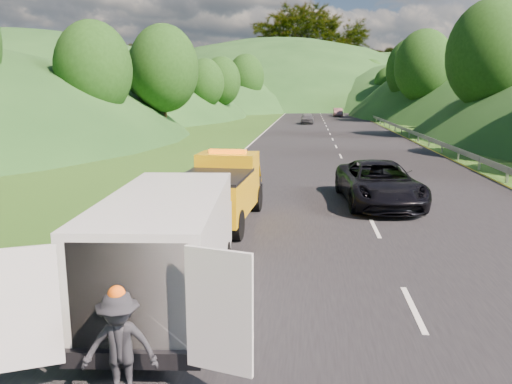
# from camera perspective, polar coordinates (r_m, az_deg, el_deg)

# --- Properties ---
(ground) EXTENTS (320.00, 320.00, 0.00)m
(ground) POSITION_cam_1_polar(r_m,az_deg,el_deg) (12.36, 1.73, -8.82)
(ground) COLOR #38661E
(ground) RESTS_ON ground
(road_surface) EXTENTS (14.00, 200.00, 0.02)m
(road_surface) POSITION_cam_1_polar(r_m,az_deg,el_deg) (51.78, 8.46, 6.58)
(road_surface) COLOR black
(road_surface) RESTS_ON ground
(guardrail) EXTENTS (0.06, 140.00, 1.52)m
(guardrail) POSITION_cam_1_polar(r_m,az_deg,el_deg) (64.90, 14.53, 7.29)
(guardrail) COLOR gray
(guardrail) RESTS_ON ground
(tree_line_left) EXTENTS (14.00, 140.00, 14.00)m
(tree_line_left) POSITION_cam_1_polar(r_m,az_deg,el_deg) (74.39, -9.53, 7.97)
(tree_line_left) COLOR #224D16
(tree_line_left) RESTS_ON ground
(tree_line_right) EXTENTS (14.00, 140.00, 14.00)m
(tree_line_right) POSITION_cam_1_polar(r_m,az_deg,el_deg) (75.03, 23.40, 7.23)
(tree_line_right) COLOR #224D16
(tree_line_right) RESTS_ON ground
(hills_backdrop) EXTENTS (201.00, 288.60, 44.00)m
(hills_backdrop) POSITION_cam_1_polar(r_m,az_deg,el_deg) (146.43, 8.38, 9.63)
(hills_backdrop) COLOR #2D5B23
(hills_backdrop) RESTS_ON ground
(tow_truck) EXTENTS (2.30, 5.51, 2.33)m
(tow_truck) POSITION_cam_1_polar(r_m,az_deg,el_deg) (16.36, -3.96, 0.34)
(tow_truck) COLOR black
(tow_truck) RESTS_ON ground
(white_van) EXTENTS (3.59, 6.76, 2.33)m
(white_van) POSITION_cam_1_polar(r_m,az_deg,el_deg) (10.10, -9.98, -5.77)
(white_van) COLOR black
(white_van) RESTS_ON ground
(woman) EXTENTS (0.78, 0.83, 1.84)m
(woman) POSITION_cam_1_polar(r_m,az_deg,el_deg) (14.66, -12.02, -5.79)
(woman) COLOR white
(woman) RESTS_ON ground
(child) EXTENTS (0.53, 0.55, 0.90)m
(child) POSITION_cam_1_polar(r_m,az_deg,el_deg) (11.55, -11.41, -10.55)
(child) COLOR #D1C16F
(child) RESTS_ON ground
(suitcase) EXTENTS (0.39, 0.23, 0.61)m
(suitcase) POSITION_cam_1_polar(r_m,az_deg,el_deg) (14.31, -14.58, -5.06)
(suitcase) COLOR brown
(suitcase) RESTS_ON ground
(passing_suv) EXTENTS (3.16, 6.05, 1.63)m
(passing_suv) POSITION_cam_1_polar(r_m,az_deg,el_deg) (19.82, 13.76, -1.37)
(passing_suv) COLOR black
(passing_suv) RESTS_ON ground
(dist_car_a) EXTENTS (1.71, 4.25, 1.45)m
(dist_car_a) POSITION_cam_1_polar(r_m,az_deg,el_deg) (67.84, 5.88, 7.75)
(dist_car_a) COLOR #444448
(dist_car_a) RESTS_ON ground
(dist_car_b) EXTENTS (1.53, 4.38, 1.44)m
(dist_car_b) POSITION_cam_1_polar(r_m,az_deg,el_deg) (88.87, 9.32, 8.52)
(dist_car_b) COLOR #744D52
(dist_car_b) RESTS_ON ground
(dist_car_c) EXTENTS (2.21, 5.44, 1.58)m
(dist_car_c) POSITION_cam_1_polar(r_m,az_deg,el_deg) (106.26, 8.07, 9.01)
(dist_car_c) COLOR #AC565E
(dist_car_c) RESTS_ON ground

